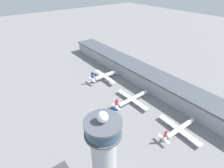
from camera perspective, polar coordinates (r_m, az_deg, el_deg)
name	(u,v)px	position (r m, az deg, el deg)	size (l,w,h in m)	color
ground_plane	(92,111)	(153.06, -6.46, -8.73)	(1000.00, 1000.00, 0.00)	gray
terminal_building	(149,78)	(186.64, 11.84, 1.89)	(257.86, 25.00, 15.43)	#A3A8B2
control_tower	(104,158)	(87.74, -2.59, -22.97)	(15.86, 15.86, 55.26)	#BCBCC1
airplane_gate_alpha	(104,76)	(193.19, -2.56, 2.65)	(35.68, 32.34, 13.93)	silver
airplane_gate_bravo	(132,99)	(160.04, 6.45, -4.92)	(37.48, 38.27, 11.39)	silver
airplane_gate_charlie	(179,129)	(140.56, 20.94, -13.64)	(35.99, 33.76, 11.25)	silver
service_truck_catering	(97,116)	(146.49, -4.90, -10.40)	(6.01, 7.97, 2.50)	black
service_truck_fuel	(115,108)	(153.23, 0.95, -7.92)	(6.95, 5.06, 2.99)	black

